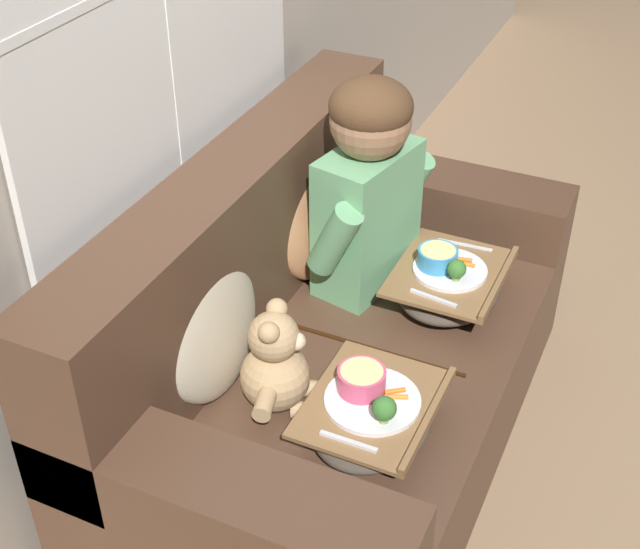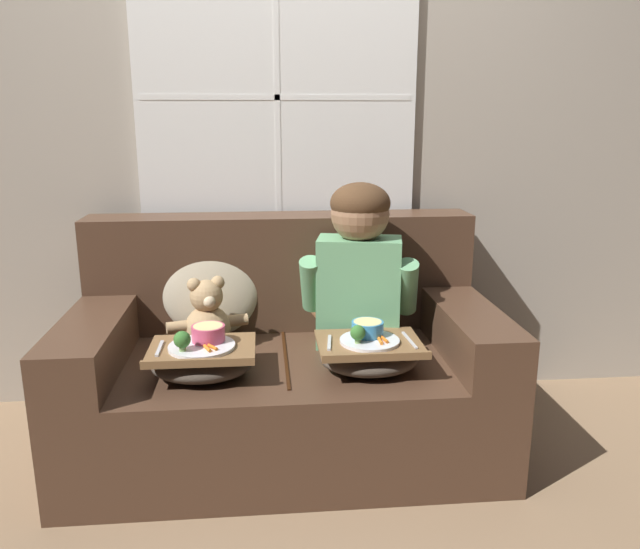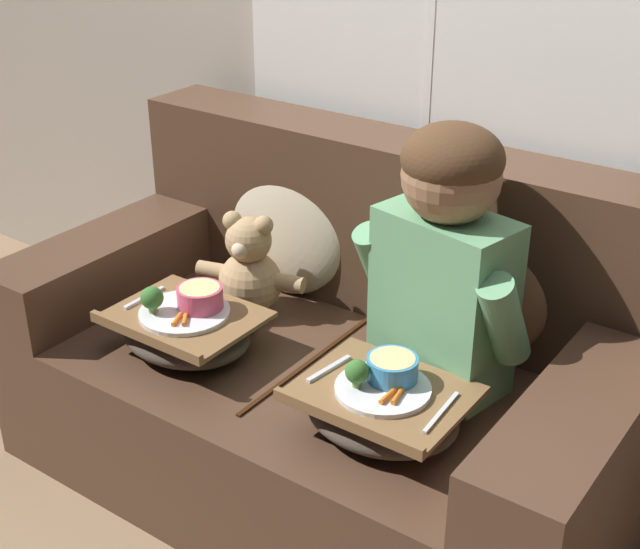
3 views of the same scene
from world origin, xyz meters
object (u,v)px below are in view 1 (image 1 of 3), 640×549
Objects in this scene: throw_pillow_behind_teddy at (208,322)px; teddy_bear at (276,366)px; lap_tray_teddy at (372,414)px; couch at (325,357)px; throw_pillow_behind_child at (310,209)px; child_figure at (369,177)px; lap_tray_child at (448,283)px.

teddy_bear is (0.00, -0.19, -0.08)m from throw_pillow_behind_teddy.
lap_tray_teddy is at bearing -90.16° from teddy_bear.
throw_pillow_behind_teddy is 0.21m from teddy_bear.
throw_pillow_behind_teddy is 1.35× the size of teddy_bear.
throw_pillow_behind_teddy is (-0.30, 0.19, 0.29)m from couch.
teddy_bear is at bearing -162.38° from throw_pillow_behind_child.
throw_pillow_behind_child is at bearing 31.94° from couch.
throw_pillow_behind_teddy is 0.66× the size of child_figure.
child_figure is at bearing 89.90° from lap_tray_child.
child_figure is (-0.00, -0.19, 0.16)m from throw_pillow_behind_child.
couch is at bearing 138.76° from lap_tray_child.
throw_pillow_behind_child is 1.39× the size of teddy_bear.
lap_tray_child is (0.30, -0.27, 0.15)m from couch.
throw_pillow_behind_teddy is 1.15× the size of lap_tray_teddy.
throw_pillow_behind_child reaches higher than lap_tray_child.
couch is 0.37m from teddy_bear.
throw_pillow_behind_teddy is at bearing 148.06° from couch.
lap_tray_child is (0.61, -0.45, -0.14)m from throw_pillow_behind_teddy.
lap_tray_child is at bearing -41.24° from couch.
child_figure is at bearing 23.63° from lap_tray_teddy.
throw_pillow_behind_child is at bearing 89.93° from child_figure.
child_figure is 2.05× the size of teddy_bear.
throw_pillow_behind_teddy is at bearing 180.00° from throw_pillow_behind_child.
couch is 2.49× the size of child_figure.
lap_tray_teddy is (-0.30, -0.27, 0.15)m from couch.
couch is at bearing -31.94° from throw_pillow_behind_teddy.
child_figure reaches higher than lap_tray_child.
child_figure is 0.73m from lap_tray_teddy.
couch is 0.46m from throw_pillow_behind_teddy.
lap_tray_teddy is at bearing -89.95° from throw_pillow_behind_teddy.
child_figure is at bearing -0.08° from couch.
child_figure is at bearing 0.27° from teddy_bear.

